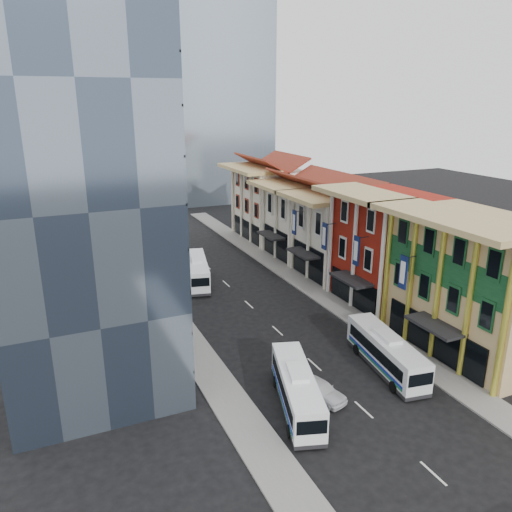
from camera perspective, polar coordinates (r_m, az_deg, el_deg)
name	(u,v)px	position (r m, az deg, el deg)	size (l,w,h in m)	color
ground	(372,417)	(37.69, 13.13, -17.52)	(200.00, 200.00, 0.00)	black
sidewalk_right	(317,292)	(58.02, 6.95, -4.12)	(3.00, 90.00, 0.15)	slate
sidewalk_left	(173,317)	(51.95, -9.52, -6.91)	(3.00, 90.00, 0.15)	slate
shophouse_tan	(475,285)	(47.02, 23.78, -3.09)	(8.00, 14.00, 12.00)	tan
shophouse_red	(387,249)	(55.25, 14.74, 0.80)	(8.00, 10.00, 12.00)	maroon
shophouse_cream_near	(338,236)	(62.89, 9.35, 2.22)	(8.00, 9.00, 10.00)	white
shophouse_cream_mid	(303,221)	(70.33, 5.36, 4.01)	(8.00, 9.00, 10.00)	white
shophouse_cream_far	(270,204)	(79.31, 1.66, 6.00)	(8.00, 12.00, 11.00)	white
office_tower	(70,181)	(43.61, -20.45, 8.05)	(12.00, 26.00, 30.00)	#39475B
office_block_far	(71,217)	(67.70, -20.37, 4.19)	(10.00, 18.00, 14.00)	gray
bus_left_near	(297,389)	(37.01, 4.69, -14.90)	(2.27, 9.68, 3.11)	white
bus_left_far	(197,270)	(60.54, -6.75, -1.63)	(2.35, 10.03, 3.22)	white
bus_right	(386,352)	(42.90, 14.66, -10.54)	(2.32, 9.91, 3.18)	silver
sedan_left	(320,389)	(38.63, 7.32, -14.89)	(1.76, 4.36, 1.48)	white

